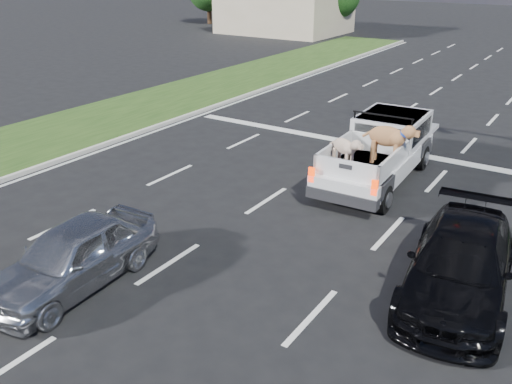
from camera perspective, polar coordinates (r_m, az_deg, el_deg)
ground at (r=11.11m, az=-2.30°, el=-10.08°), size 160.00×160.00×0.00m
road_markings at (r=16.28m, az=11.18°, el=0.84°), size 17.75×60.00×0.01m
grass_median_left at (r=22.50m, az=-17.65°, el=6.61°), size 5.00×60.00×0.10m
curb_left at (r=20.71m, az=-13.26°, el=5.75°), size 0.15×60.00×0.14m
building_left at (r=50.55m, az=3.04°, el=18.89°), size 10.00×8.00×4.40m
pickup_truck at (r=16.34m, az=12.90°, el=4.35°), size 2.37×5.44×2.01m
silver_sedan at (r=11.47m, az=-18.78°, el=-6.41°), size 1.80×3.99×1.33m
black_coupe at (r=11.29m, az=20.68°, el=-7.15°), size 2.43×4.84×1.35m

